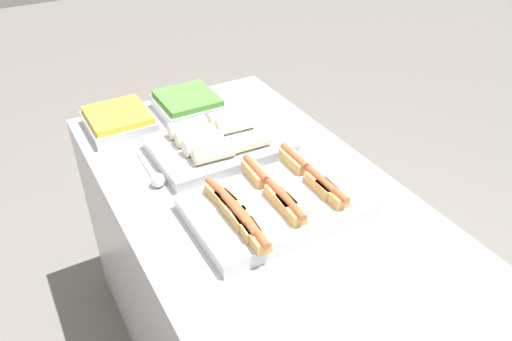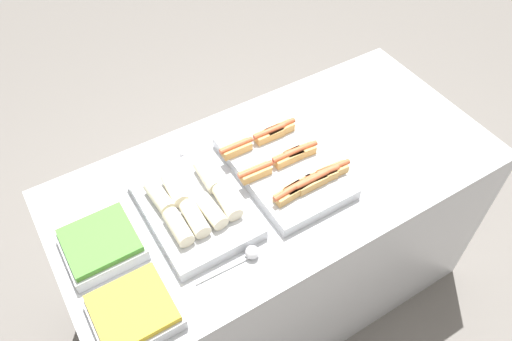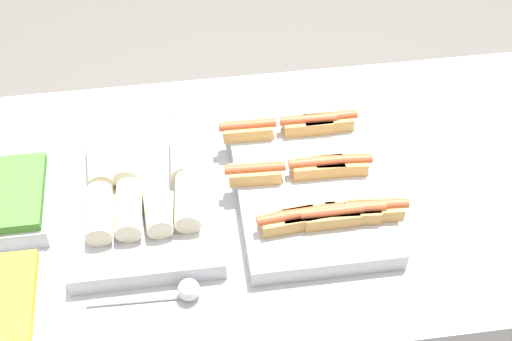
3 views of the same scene
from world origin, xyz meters
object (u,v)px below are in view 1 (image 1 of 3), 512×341
at_px(tray_side_front, 119,121).
at_px(serving_spoon_near, 156,178).
at_px(tray_hotdogs, 275,204).
at_px(serving_spoon_far, 293,138).
at_px(tray_side_back, 188,104).
at_px(tray_wraps, 219,143).

height_order(tray_side_front, serving_spoon_near, tray_side_front).
xyz_separation_m(tray_hotdogs, serving_spoon_near, (-0.32, -0.26, -0.02)).
relative_size(tray_hotdogs, tray_side_front, 2.09).
distance_m(tray_hotdogs, serving_spoon_far, 0.42).
bearing_deg(serving_spoon_near, tray_side_back, 144.72).
relative_size(tray_side_back, serving_spoon_near, 1.05).
bearing_deg(tray_wraps, serving_spoon_near, -75.52).
distance_m(tray_hotdogs, serving_spoon_near, 0.42).
xyz_separation_m(tray_hotdogs, tray_wraps, (-0.39, 0.00, 0.00)).
bearing_deg(tray_side_front, serving_spoon_near, -0.27).
height_order(tray_hotdogs, tray_side_back, tray_hotdogs).
height_order(tray_wraps, serving_spoon_near, tray_wraps).
bearing_deg(tray_side_front, tray_wraps, 37.41).
relative_size(tray_wraps, tray_side_back, 1.86).
relative_size(tray_side_back, serving_spoon_far, 0.98).
bearing_deg(serving_spoon_near, tray_hotdogs, 38.89).
xyz_separation_m(tray_hotdogs, tray_side_back, (-0.73, 0.03, -0.00)).
bearing_deg(tray_hotdogs, tray_side_front, -160.57).
height_order(tray_hotdogs, serving_spoon_far, tray_hotdogs).
distance_m(tray_side_back, serving_spoon_far, 0.48).
height_order(tray_side_back, serving_spoon_near, tray_side_back).
bearing_deg(tray_side_back, tray_hotdogs, -2.31).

